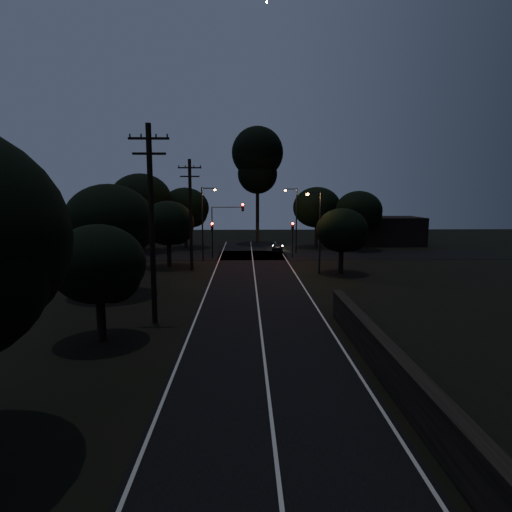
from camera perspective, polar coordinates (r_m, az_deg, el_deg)
name	(u,v)px	position (r m, az deg, el deg)	size (l,w,h in m)	color
road_surface	(254,271)	(40.51, -0.25, -2.06)	(60.00, 70.00, 0.03)	black
utility_pole_mid	(152,221)	(24.34, -13.76, 4.49)	(2.20, 0.30, 11.00)	black
utility_pole_far	(191,213)	(41.10, -8.72, 5.68)	(2.20, 0.30, 10.50)	black
tree_left_b	(101,266)	(22.08, -19.95, -1.30)	(4.56, 4.56, 5.80)	black
tree_left_c	(112,224)	(32.10, -18.61, 4.09)	(6.31, 6.31, 7.98)	black
tree_left_d	(170,224)	(43.39, -11.41, 4.15)	(5.21, 5.21, 6.61)	black
tree_far_nw	(187,209)	(59.18, -9.21, 6.22)	(6.46, 6.46, 8.18)	black
tree_far_w	(143,201)	(56.09, -14.86, 7.09)	(7.74, 7.74, 9.86)	black
tree_far_ne	(319,208)	(59.49, 8.34, 6.30)	(6.53, 6.53, 8.27)	black
tree_far_e	(360,212)	(57.66, 13.75, 5.74)	(6.07, 6.07, 7.71)	black
tree_right_a	(344,231)	(39.82, 11.63, 3.23)	(4.72, 4.72, 6.00)	black
tall_pine	(257,160)	(63.97, 0.20, 12.74)	(7.50, 7.50, 17.05)	black
building_left	(110,230)	(63.89, -18.93, 3.24)	(10.00, 8.00, 4.40)	black
building_right	(388,231)	(65.37, 17.17, 3.24)	(9.00, 7.00, 4.00)	black
signal_left	(212,233)	(49.07, -5.86, 3.02)	(0.28, 0.35, 4.10)	black
signal_right	(293,233)	(49.22, 4.90, 3.05)	(0.28, 0.35, 4.10)	black
signal_mast	(227,220)	(48.86, -3.91, 4.79)	(3.70, 0.35, 6.25)	black
streetlight_a	(204,219)	(47.02, -6.94, 4.98)	(1.66, 0.26, 8.00)	black
streetlight_b	(295,216)	(53.16, 5.21, 5.37)	(1.66, 0.26, 8.00)	black
streetlight_c	(318,226)	(39.41, 8.30, 3.94)	(1.46, 0.26, 7.50)	black
car	(277,248)	(53.67, 2.86, 1.10)	(1.43, 3.55, 1.21)	black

